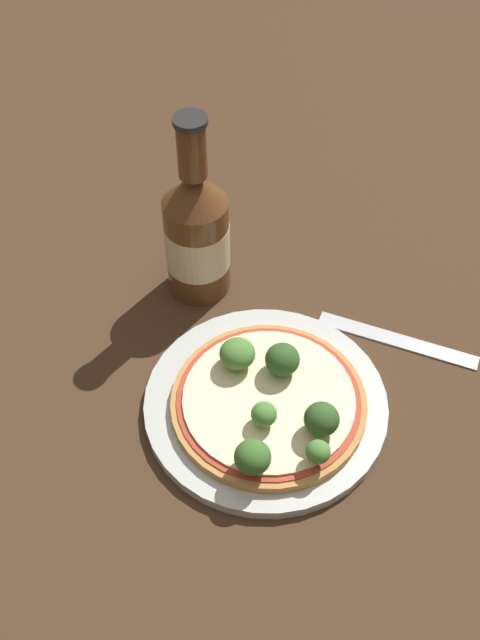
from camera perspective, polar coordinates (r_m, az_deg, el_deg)
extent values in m
plane|color=#3D2819|center=(0.74, 1.33, -7.88)|extent=(3.00, 3.00, 0.00)
cylinder|color=#B2B7B2|center=(0.75, 1.96, -6.41)|extent=(0.24, 0.24, 0.01)
cylinder|color=#B77F42|center=(0.73, 2.42, -6.48)|extent=(0.19, 0.19, 0.01)
cylinder|color=#A83823|center=(0.73, 2.44, -6.22)|extent=(0.18, 0.18, 0.00)
cylinder|color=beige|center=(0.73, 2.44, -6.17)|extent=(0.17, 0.17, 0.00)
cylinder|color=#7A9E5B|center=(0.69, 5.90, -10.42)|extent=(0.01, 0.01, 0.01)
ellipsoid|color=#477A33|center=(0.68, 5.97, -9.96)|extent=(0.02, 0.02, 0.02)
cylinder|color=#7A9E5B|center=(0.71, 1.82, -7.64)|extent=(0.01, 0.01, 0.01)
ellipsoid|color=#477A33|center=(0.70, 1.84, -7.18)|extent=(0.02, 0.02, 0.02)
cylinder|color=#7A9E5B|center=(0.68, 0.95, -10.97)|extent=(0.01, 0.01, 0.01)
ellipsoid|color=#386628|center=(0.67, 0.97, -10.40)|extent=(0.03, 0.03, 0.03)
cylinder|color=#7A9E5B|center=(0.70, 6.14, -8.13)|extent=(0.01, 0.01, 0.01)
ellipsoid|color=#2D5123|center=(0.69, 6.24, -7.51)|extent=(0.03, 0.03, 0.03)
cylinder|color=#7A9E5B|center=(0.75, -0.20, -3.15)|extent=(0.01, 0.01, 0.01)
ellipsoid|color=#477A33|center=(0.74, -0.20, -2.57)|extent=(0.04, 0.04, 0.03)
cylinder|color=#7A9E5B|center=(0.74, 3.21, -3.64)|extent=(0.01, 0.01, 0.01)
ellipsoid|color=#2D5123|center=(0.73, 3.25, -3.02)|extent=(0.03, 0.03, 0.03)
cylinder|color=#563319|center=(0.81, -3.26, 5.68)|extent=(0.07, 0.07, 0.12)
cylinder|color=#C6B793|center=(0.81, -3.27, 5.80)|extent=(0.07, 0.07, 0.05)
cone|color=#563319|center=(0.76, -3.52, 9.93)|extent=(0.07, 0.07, 0.04)
cylinder|color=#563319|center=(0.73, -3.69, 12.80)|extent=(0.03, 0.03, 0.06)
cylinder|color=black|center=(0.71, -3.83, 14.92)|extent=(0.03, 0.03, 0.01)
cube|color=#B2B2B7|center=(0.82, 11.88, -1.48)|extent=(0.07, 0.17, 0.00)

